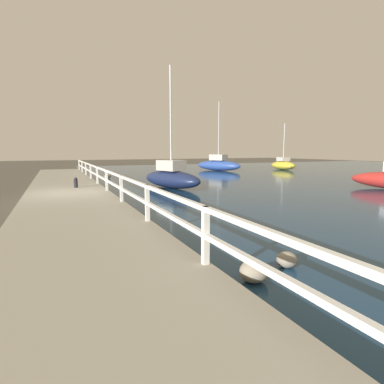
{
  "coord_description": "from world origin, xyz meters",
  "views": [
    {
      "loc": [
        -0.48,
        -13.78,
        2.14
      ],
      "look_at": [
        4.11,
        -3.78,
        0.62
      ],
      "focal_mm": 28.0,
      "sensor_mm": 36.0,
      "label": 1
    }
  ],
  "objects_px": {
    "sailboat_navy": "(171,177)",
    "sailboat_yellow": "(283,165)",
    "sailboat_blue": "(218,164)",
    "mooring_bollard": "(76,183)"
  },
  "relations": [
    {
      "from": "mooring_bollard",
      "to": "sailboat_yellow",
      "type": "bearing_deg",
      "value": 25.76
    },
    {
      "from": "mooring_bollard",
      "to": "sailboat_blue",
      "type": "distance_m",
      "value": 19.69
    },
    {
      "from": "sailboat_navy",
      "to": "mooring_bollard",
      "type": "bearing_deg",
      "value": 167.75
    },
    {
      "from": "sailboat_blue",
      "to": "sailboat_yellow",
      "type": "relative_size",
      "value": 1.41
    },
    {
      "from": "mooring_bollard",
      "to": "sailboat_blue",
      "type": "relative_size",
      "value": 0.07
    },
    {
      "from": "sailboat_yellow",
      "to": "sailboat_navy",
      "type": "bearing_deg",
      "value": -148.67
    },
    {
      "from": "sailboat_navy",
      "to": "sailboat_yellow",
      "type": "bearing_deg",
      "value": 13.07
    },
    {
      "from": "mooring_bollard",
      "to": "sailboat_yellow",
      "type": "relative_size",
      "value": 0.1
    },
    {
      "from": "mooring_bollard",
      "to": "sailboat_blue",
      "type": "bearing_deg",
      "value": 39.71
    },
    {
      "from": "sailboat_blue",
      "to": "sailboat_yellow",
      "type": "distance_m",
      "value": 7.62
    }
  ]
}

